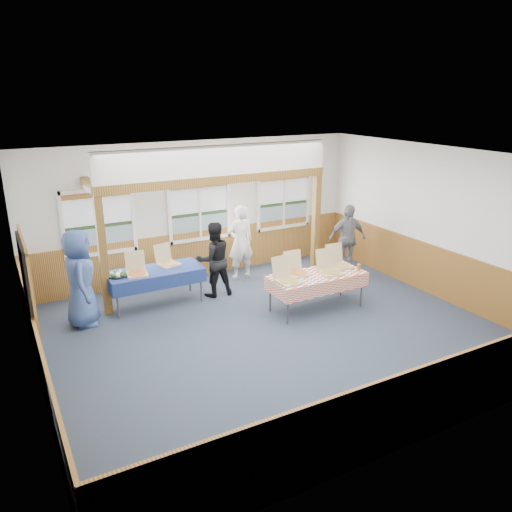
{
  "coord_description": "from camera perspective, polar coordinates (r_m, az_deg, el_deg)",
  "views": [
    {
      "loc": [
        -4.26,
        -7.17,
        4.27
      ],
      "look_at": [
        0.17,
        1.0,
        1.17
      ],
      "focal_mm": 35.0,
      "sensor_mm": 36.0,
      "label": 1
    }
  ],
  "objects": [
    {
      "name": "wall_right",
      "position": [
        11.25,
        20.02,
        3.61
      ],
      "size": [
        0.0,
        8.0,
        8.0
      ],
      "primitive_type": "plane",
      "rotation": [
        1.57,
        0.0,
        -1.57
      ],
      "color": "silver",
      "rests_on": "floor"
    },
    {
      "name": "window_right",
      "position": [
        12.75,
        3.18,
        6.7
      ],
      "size": [
        1.56,
        0.1,
        1.46
      ],
      "color": "white",
      "rests_on": "wall_back"
    },
    {
      "name": "veggie_tray",
      "position": [
        10.27,
        -15.51,
        -2.06
      ],
      "size": [
        0.41,
        0.41,
        0.09
      ],
      "color": "black",
      "rests_on": "table_left"
    },
    {
      "name": "pizza_box_c",
      "position": [
        9.58,
        3.65,
        -2.63
      ],
      "size": [
        0.47,
        0.56,
        0.47
      ],
      "rotation": [
        0.0,
        0.0,
        0.08
      ],
      "color": "tan",
      "rests_on": "table_right"
    },
    {
      "name": "table_left",
      "position": [
        10.47,
        -11.49,
        -1.85
      ],
      "size": [
        2.03,
        1.12,
        0.76
      ],
      "rotation": [
        0.0,
        0.0,
        0.14
      ],
      "color": "#363636",
      "rests_on": "floor"
    },
    {
      "name": "floor",
      "position": [
        9.36,
        2.03,
        -8.68
      ],
      "size": [
        8.0,
        8.0,
        0.0
      ],
      "primitive_type": "plane",
      "color": "#2C3847",
      "rests_on": "ground"
    },
    {
      "name": "wall_left",
      "position": [
        7.65,
        -24.69,
        -3.73
      ],
      "size": [
        0.0,
        8.0,
        8.0
      ],
      "primitive_type": "plane",
      "rotation": [
        1.57,
        0.0,
        1.57
      ],
      "color": "silver",
      "rests_on": "floor"
    },
    {
      "name": "table_right",
      "position": [
        10.1,
        6.98,
        -2.37
      ],
      "size": [
        2.11,
        1.32,
        0.76
      ],
      "rotation": [
        0.0,
        0.0,
        0.24
      ],
      "color": "#363636",
      "rests_on": "floor"
    },
    {
      "name": "window_mid",
      "position": [
        11.73,
        -6.49,
        5.58
      ],
      "size": [
        1.56,
        0.1,
        1.46
      ],
      "color": "white",
      "rests_on": "wall_back"
    },
    {
      "name": "wainscot_back",
      "position": [
        12.05,
        -6.33,
        0.36
      ],
      "size": [
        7.98,
        0.05,
        1.1
      ],
      "primitive_type": "cube",
      "color": "brown",
      "rests_on": "floor"
    },
    {
      "name": "pizza_box_a",
      "position": [
        10.23,
        -13.46,
        -1.75
      ],
      "size": [
        0.46,
        0.53,
        0.43
      ],
      "rotation": [
        0.0,
        0.0,
        -0.14
      ],
      "color": "tan",
      "rests_on": "table_left"
    },
    {
      "name": "post_left",
      "position": [
        10.11,
        -17.07,
        -0.06
      ],
      "size": [
        0.15,
        0.15,
        2.4
      ],
      "primitive_type": "cube",
      "color": "#573913",
      "rests_on": "floor"
    },
    {
      "name": "ceiling",
      "position": [
        8.4,
        2.28,
        11.13
      ],
      "size": [
        8.0,
        8.0,
        0.0
      ],
      "primitive_type": "plane",
      "rotation": [
        3.14,
        0.0,
        0.0
      ],
      "color": "white",
      "rests_on": "wall_back"
    },
    {
      "name": "pizza_box_f",
      "position": [
        10.53,
        9.46,
        -0.89
      ],
      "size": [
        0.43,
        0.52,
        0.45
      ],
      "rotation": [
        0.0,
        0.0,
        -0.05
      ],
      "color": "tan",
      "rests_on": "table_right"
    },
    {
      "name": "wainscot_right",
      "position": [
        11.53,
        19.37,
        -1.45
      ],
      "size": [
        0.05,
        6.98,
        1.1
      ],
      "primitive_type": "cube",
      "color": "brown",
      "rests_on": "floor"
    },
    {
      "name": "post_right",
      "position": [
        12.03,
        6.84,
        3.54
      ],
      "size": [
        0.15,
        0.15,
        2.4
      ],
      "primitive_type": "cube",
      "color": "#573913",
      "rests_on": "floor"
    },
    {
      "name": "woman_black",
      "position": [
        10.72,
        -4.85,
        -0.39
      ],
      "size": [
        0.83,
        0.66,
        1.64
      ],
      "primitive_type": "imported",
      "rotation": [
        0.0,
        0.0,
        3.09
      ],
      "color": "black",
      "rests_on": "floor"
    },
    {
      "name": "pizza_box_e",
      "position": [
        10.14,
        8.44,
        -1.61
      ],
      "size": [
        0.48,
        0.56,
        0.46
      ],
      "rotation": [
        0.0,
        0.0,
        -0.12
      ],
      "color": "tan",
      "rests_on": "table_right"
    },
    {
      "name": "wall_back",
      "position": [
        11.79,
        -6.55,
        5.25
      ],
      "size": [
        8.0,
        0.0,
        8.0
      ],
      "primitive_type": "plane",
      "rotation": [
        1.57,
        0.0,
        0.0
      ],
      "color": "silver",
      "rests_on": "floor"
    },
    {
      "name": "man_blue",
      "position": [
        9.85,
        -19.48,
        -2.42
      ],
      "size": [
        0.73,
        0.99,
        1.87
      ],
      "primitive_type": "imported",
      "rotation": [
        0.0,
        0.0,
        1.42
      ],
      "color": "#395390",
      "rests_on": "floor"
    },
    {
      "name": "pizza_box_b",
      "position": [
        10.67,
        -10.05,
        -0.69
      ],
      "size": [
        0.48,
        0.54,
        0.42
      ],
      "rotation": [
        0.0,
        0.0,
        0.22
      ],
      "color": "tan",
      "rests_on": "table_left"
    },
    {
      "name": "person_grey",
      "position": [
        12.32,
        10.36,
        1.97
      ],
      "size": [
        1.04,
        0.57,
        1.68
      ],
      "primitive_type": "imported",
      "rotation": [
        0.0,
        0.0,
        -0.17
      ],
      "color": "gray",
      "rests_on": "floor"
    },
    {
      "name": "wainscot_front",
      "position": [
        6.75,
        17.79,
        -15.98
      ],
      "size": [
        7.98,
        0.05,
        1.1
      ],
      "primitive_type": "cube",
      "color": "brown",
      "rests_on": "floor"
    },
    {
      "name": "wall_front",
      "position": [
        6.22,
        18.9,
        -8.03
      ],
      "size": [
        8.0,
        0.0,
        8.0
      ],
      "primitive_type": "plane",
      "rotation": [
        -1.57,
        0.0,
        0.0
      ],
      "color": "silver",
      "rests_on": "floor"
    },
    {
      "name": "pizza_box_d",
      "position": [
        10.02,
        4.75,
        -1.73
      ],
      "size": [
        0.41,
        0.5,
        0.43
      ],
      "rotation": [
        0.0,
        0.0,
        -0.03
      ],
      "color": "tan",
      "rests_on": "table_right"
    },
    {
      "name": "drink_glass",
      "position": [
        10.37,
        11.65,
        -1.3
      ],
      "size": [
        0.07,
        0.07,
        0.15
      ],
      "primitive_type": "cylinder",
      "color": "#925C18",
      "rests_on": "table_right"
    },
    {
      "name": "cased_opening",
      "position": [
        8.69,
        -24.45,
        -5.04
      ],
      "size": [
        0.06,
        1.3,
        2.1
      ],
      "primitive_type": "cube",
      "color": "#363636",
      "rests_on": "wall_left"
    },
    {
      "name": "cross_beam",
      "position": [
        10.53,
        -4.23,
        8.68
      ],
      "size": [
        5.15,
        0.18,
        0.18
      ],
      "primitive_type": "cube",
      "color": "#573913",
      "rests_on": "post_left"
    },
    {
      "name": "wainscot_left",
      "position": [
        8.08,
        -23.51,
        -10.63
      ],
      "size": [
        0.05,
        6.98,
        1.1
      ],
      "primitive_type": "cube",
      "color": "brown",
      "rests_on": "floor"
    },
    {
      "name": "window_left",
      "position": [
        11.11,
        -17.55,
        4.1
      ],
      "size": [
        1.56,
        0.1,
        1.46
      ],
      "color": "white",
      "rests_on": "wall_back"
    },
    {
      "name": "woman_white",
      "position": [
        11.69,
        -1.78,
        1.61
      ],
      "size": [
        0.65,
        0.43,
        1.77
      ],
      "primitive_type": "imported",
      "rotation": [
        0.0,
        0.0,
        3.15
      ],
      "color": "white",
      "rests_on": "floor"
    }
  ]
}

